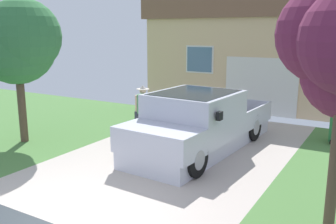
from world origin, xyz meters
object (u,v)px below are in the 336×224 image
(handbag, at_px, (132,140))
(neighbor_tree, at_px, (19,41))
(house_with_garage, at_px, (289,51))
(pickup_truck, at_px, (196,124))
(person_with_hat, at_px, (143,111))

(handbag, bearing_deg, neighbor_tree, -155.67)
(handbag, distance_m, house_with_garage, 9.27)
(pickup_truck, bearing_deg, person_with_hat, 7.38)
(handbag, distance_m, neighbor_tree, 4.13)
(handbag, xyz_separation_m, house_with_garage, (2.17, 8.75, 2.18))
(person_with_hat, relative_size, handbag, 3.91)
(pickup_truck, height_order, person_with_hat, person_with_hat)
(house_with_garage, distance_m, neighbor_tree, 11.21)
(pickup_truck, bearing_deg, handbag, 16.86)
(pickup_truck, height_order, neighbor_tree, neighbor_tree)
(person_with_hat, height_order, handbag, person_with_hat)
(person_with_hat, relative_size, house_with_garage, 0.15)
(pickup_truck, relative_size, person_with_hat, 3.22)
(person_with_hat, bearing_deg, pickup_truck, -4.94)
(person_with_hat, xyz_separation_m, house_with_garage, (1.98, 8.43, 1.36))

